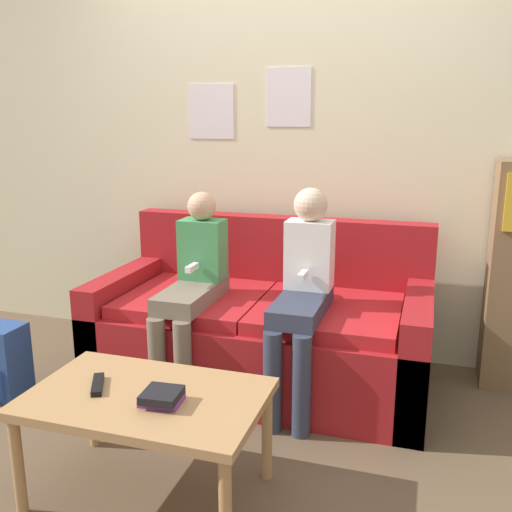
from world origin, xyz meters
name	(u,v)px	position (x,y,z in m)	size (l,w,h in m)	color
ground_plane	(229,429)	(0.00, 0.00, 0.00)	(10.00, 10.00, 0.00)	brown
wall_back	(289,145)	(0.00, 1.12, 1.30)	(8.00, 0.06, 2.60)	beige
couch	(263,330)	(0.00, 0.57, 0.29)	(1.81, 0.91, 0.89)	maroon
coffee_table	(146,406)	(-0.13, -0.56, 0.39)	(0.90, 0.57, 0.44)	#AD7F51
person_left	(192,284)	(-0.33, 0.35, 0.60)	(0.24, 0.61, 1.08)	#756656
person_right	(303,288)	(0.27, 0.36, 0.63)	(0.24, 0.61, 1.12)	#33384C
tv_remote	(98,385)	(-0.34, -0.56, 0.45)	(0.12, 0.17, 0.02)	black
book_stack	(162,397)	(-0.04, -0.61, 0.47)	(0.16, 0.15, 0.05)	#7A3389
backpack	(0,361)	(-1.29, -0.04, 0.20)	(0.26, 0.23, 0.40)	#284789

